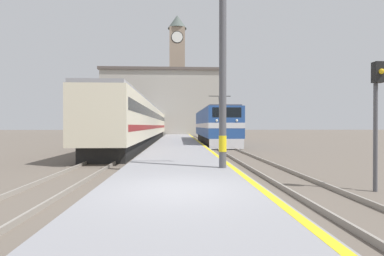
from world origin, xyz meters
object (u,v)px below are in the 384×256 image
at_px(catenary_mast, 225,63).
at_px(signal_post, 377,105).
at_px(clock_tower, 177,71).
at_px(locomotive_train, 214,126).
at_px(passenger_train, 148,123).

xyz_separation_m(catenary_mast, signal_post, (4.08, -2.62, -1.73)).
xyz_separation_m(catenary_mast, clock_tower, (-1.80, 59.81, 10.50)).
height_order(locomotive_train, clock_tower, clock_tower).
height_order(locomotive_train, signal_post, locomotive_train).
distance_m(locomotive_train, passenger_train, 11.38).
distance_m(locomotive_train, catenary_mast, 20.42).
bearing_deg(locomotive_train, catenary_mast, -96.02).
bearing_deg(signal_post, passenger_train, 107.26).
height_order(locomotive_train, passenger_train, locomotive_train).
xyz_separation_m(locomotive_train, signal_post, (1.95, -22.78, 0.66)).
bearing_deg(clock_tower, catenary_mast, -88.28).
xyz_separation_m(locomotive_train, passenger_train, (-7.72, 8.35, 0.33)).
bearing_deg(signal_post, clock_tower, 95.38).
bearing_deg(locomotive_train, passenger_train, 132.77).
relative_size(catenary_mast, signal_post, 2.09).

